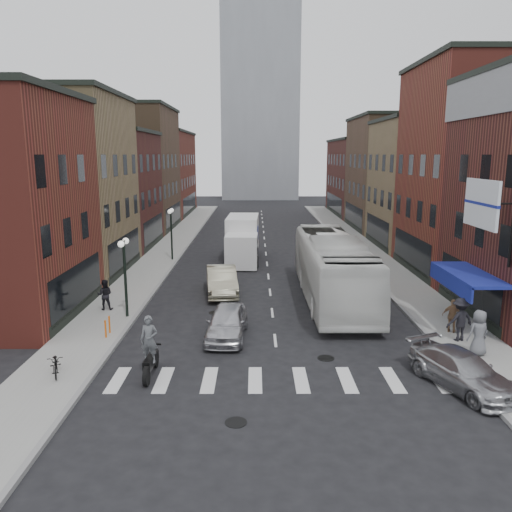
{
  "coord_description": "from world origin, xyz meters",
  "views": [
    {
      "loc": [
        -0.89,
        -20.2,
        8.2
      ],
      "look_at": [
        -0.86,
        5.28,
        3.01
      ],
      "focal_mm": 35.0,
      "sensor_mm": 36.0,
      "label": 1
    }
  ],
  "objects_px": {
    "transit_bus": "(332,268)",
    "ped_left_solo": "(105,295)",
    "bike_rack": "(108,327)",
    "billboard_sign": "(483,205)",
    "curb_car": "(462,371)",
    "box_truck": "(242,240)",
    "sedan_left_far": "(222,281)",
    "streetlamp_far": "(171,224)",
    "sedan_left_near": "(227,322)",
    "streetlamp_near": "(125,263)",
    "parked_bicycle": "(56,364)",
    "ped_right_c": "(479,333)",
    "motorcycle_rider": "(150,348)",
    "ped_right_a": "(460,319)",
    "ped_right_b": "(453,316)"
  },
  "relations": [
    {
      "from": "transit_bus",
      "to": "ped_left_solo",
      "type": "distance_m",
      "value": 12.58
    },
    {
      "from": "bike_rack",
      "to": "ped_left_solo",
      "type": "distance_m",
      "value": 4.03
    },
    {
      "from": "billboard_sign",
      "to": "bike_rack",
      "type": "height_order",
      "value": "billboard_sign"
    },
    {
      "from": "curb_car",
      "to": "ped_left_solo",
      "type": "relative_size",
      "value": 2.72
    },
    {
      "from": "box_truck",
      "to": "sedan_left_far",
      "type": "xyz_separation_m",
      "value": [
        -1.0,
        -9.46,
        -0.87
      ]
    },
    {
      "from": "streetlamp_far",
      "to": "sedan_left_far",
      "type": "xyz_separation_m",
      "value": [
        4.5,
        -9.35,
        -2.1
      ]
    },
    {
      "from": "sedan_left_near",
      "to": "streetlamp_near",
      "type": "bearing_deg",
      "value": 156.75
    },
    {
      "from": "sedan_left_far",
      "to": "parked_bicycle",
      "type": "distance_m",
      "value": 12.69
    },
    {
      "from": "ped_right_c",
      "to": "bike_rack",
      "type": "bearing_deg",
      "value": -24.65
    },
    {
      "from": "bike_rack",
      "to": "motorcycle_rider",
      "type": "xyz_separation_m",
      "value": [
        2.77,
        -4.01,
        0.57
      ]
    },
    {
      "from": "motorcycle_rider",
      "to": "ped_left_solo",
      "type": "xyz_separation_m",
      "value": [
        -4.0,
        7.83,
        -0.16
      ]
    },
    {
      "from": "transit_bus",
      "to": "ped_right_a",
      "type": "xyz_separation_m",
      "value": [
        4.58,
        -6.85,
        -0.75
      ]
    },
    {
      "from": "ped_left_solo",
      "to": "motorcycle_rider",
      "type": "bearing_deg",
      "value": 111.81
    },
    {
      "from": "box_truck",
      "to": "sedan_left_near",
      "type": "height_order",
      "value": "box_truck"
    },
    {
      "from": "ped_left_solo",
      "to": "ped_right_c",
      "type": "bearing_deg",
      "value": 154.94
    },
    {
      "from": "curb_car",
      "to": "bike_rack",
      "type": "bearing_deg",
      "value": 138.83
    },
    {
      "from": "parked_bicycle",
      "to": "ped_left_solo",
      "type": "height_order",
      "value": "ped_left_solo"
    },
    {
      "from": "curb_car",
      "to": "ped_right_a",
      "type": "xyz_separation_m",
      "value": [
        1.59,
        4.23,
        0.47
      ]
    },
    {
      "from": "curb_car",
      "to": "parked_bicycle",
      "type": "height_order",
      "value": "curb_car"
    },
    {
      "from": "streetlamp_near",
      "to": "ped_left_solo",
      "type": "distance_m",
      "value": 2.66
    },
    {
      "from": "ped_right_b",
      "to": "motorcycle_rider",
      "type": "bearing_deg",
      "value": 46.51
    },
    {
      "from": "curb_car",
      "to": "parked_bicycle",
      "type": "relative_size",
      "value": 2.85
    },
    {
      "from": "streetlamp_far",
      "to": "sedan_left_near",
      "type": "relative_size",
      "value": 0.97
    },
    {
      "from": "bike_rack",
      "to": "ped_right_c",
      "type": "relative_size",
      "value": 0.42
    },
    {
      "from": "billboard_sign",
      "to": "sedan_left_near",
      "type": "relative_size",
      "value": 0.87
    },
    {
      "from": "box_truck",
      "to": "bike_rack",
      "type": "bearing_deg",
      "value": -106.73
    },
    {
      "from": "billboard_sign",
      "to": "bike_rack",
      "type": "xyz_separation_m",
      "value": [
        -16.19,
        0.8,
        -5.58
      ]
    },
    {
      "from": "streetlamp_far",
      "to": "bike_rack",
      "type": "distance_m",
      "value": 16.87
    },
    {
      "from": "box_truck",
      "to": "streetlamp_far",
      "type": "bearing_deg",
      "value": -176.86
    },
    {
      "from": "streetlamp_near",
      "to": "parked_bicycle",
      "type": "xyz_separation_m",
      "value": [
        -0.93,
        -6.81,
        -2.35
      ]
    },
    {
      "from": "transit_bus",
      "to": "curb_car",
      "type": "height_order",
      "value": "transit_bus"
    },
    {
      "from": "box_truck",
      "to": "ped_right_c",
      "type": "distance_m",
      "value": 21.62
    },
    {
      "from": "sedan_left_near",
      "to": "ped_right_c",
      "type": "xyz_separation_m",
      "value": [
        10.37,
        -2.39,
        0.38
      ]
    },
    {
      "from": "curb_car",
      "to": "parked_bicycle",
      "type": "bearing_deg",
      "value": 154.98
    },
    {
      "from": "streetlamp_near",
      "to": "ped_left_solo",
      "type": "bearing_deg",
      "value": 141.82
    },
    {
      "from": "billboard_sign",
      "to": "curb_car",
      "type": "height_order",
      "value": "billboard_sign"
    },
    {
      "from": "streetlamp_near",
      "to": "parked_bicycle",
      "type": "bearing_deg",
      "value": -97.78
    },
    {
      "from": "motorcycle_rider",
      "to": "ped_left_solo",
      "type": "relative_size",
      "value": 1.47
    },
    {
      "from": "ped_left_solo",
      "to": "ped_right_c",
      "type": "height_order",
      "value": "ped_right_c"
    },
    {
      "from": "ped_right_a",
      "to": "ped_right_c",
      "type": "xyz_separation_m",
      "value": [
        0.1,
        -1.63,
        -0.01
      ]
    },
    {
      "from": "billboard_sign",
      "to": "bike_rack",
      "type": "relative_size",
      "value": 4.62
    },
    {
      "from": "transit_bus",
      "to": "ped_right_c",
      "type": "bearing_deg",
      "value": -61.22
    },
    {
      "from": "motorcycle_rider",
      "to": "parked_bicycle",
      "type": "distance_m",
      "value": 3.55
    },
    {
      "from": "parked_bicycle",
      "to": "ped_right_c",
      "type": "xyz_separation_m",
      "value": [
        16.51,
        1.81,
        0.54
      ]
    },
    {
      "from": "motorcycle_rider",
      "to": "sedan_left_far",
      "type": "relative_size",
      "value": 0.49
    },
    {
      "from": "ped_left_solo",
      "to": "ped_right_b",
      "type": "height_order",
      "value": "ped_left_solo"
    },
    {
      "from": "transit_bus",
      "to": "ped_right_b",
      "type": "relative_size",
      "value": 8.5
    },
    {
      "from": "transit_bus",
      "to": "sedan_left_far",
      "type": "bearing_deg",
      "value": 169.49
    },
    {
      "from": "streetlamp_far",
      "to": "ped_right_c",
      "type": "xyz_separation_m",
      "value": [
        15.58,
        -19.0,
        -1.81
      ]
    },
    {
      "from": "motorcycle_rider",
      "to": "ped_right_b",
      "type": "distance_m",
      "value": 13.73
    }
  ]
}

